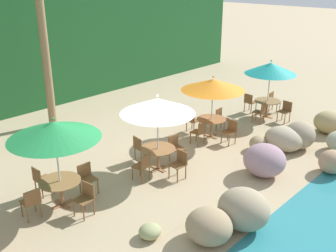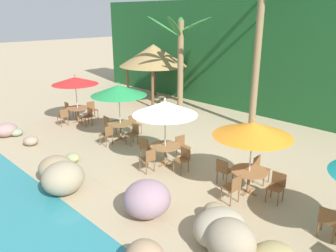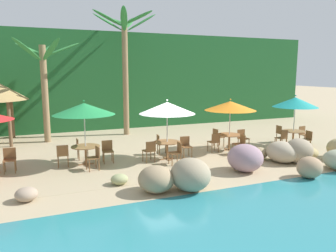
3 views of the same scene
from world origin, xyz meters
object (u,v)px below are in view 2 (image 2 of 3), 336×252
Objects in this scene: chair_red_right at (63,116)px; chair_white_left at (146,147)px; chair_red_left at (69,109)px; palm_tree_second at (260,26)px; chair_red_seaward at (88,115)px; chair_green_seaward at (133,133)px; chair_orange_seaward at (277,185)px; chair_orange_right at (233,187)px; umbrella_white at (165,108)px; palapa_hut at (153,55)px; chair_white_seaward at (183,158)px; chair_green_left at (109,124)px; chair_orange_left at (224,170)px; umbrella_orange at (253,129)px; palm_tree_nearest at (181,49)px; chair_green_right at (107,134)px; chair_white_right at (149,159)px; umbrella_red at (75,81)px; chair_white_inland at (182,145)px; chair_teal_left at (328,220)px; dining_table_orange at (249,174)px; chair_orange_inland at (259,167)px; chair_red_inland at (92,109)px; dining_table_white at (165,149)px; chair_green_inland at (134,123)px; umbrella_green at (119,90)px; dining_table_green at (120,126)px.

chair_white_left is at bearing 1.98° from chair_red_right.
chair_red_left is 0.13× the size of palm_tree_second.
chair_red_seaward and chair_green_seaward have the same top height.
chair_orange_seaward and chair_orange_right have the same top height.
palapa_hut is (-7.25, 6.11, 0.69)m from umbrella_white.
chair_green_seaward is at bearing 172.08° from chair_white_seaward.
chair_orange_left is (6.47, -0.16, 0.00)m from chair_green_left.
palapa_hut is (-10.48, 5.72, 0.76)m from umbrella_orange.
chair_green_left is 0.17× the size of palm_tree_nearest.
chair_white_right is at bearing -8.69° from chair_green_right.
chair_green_left is at bearing -179.20° from chair_orange_seaward.
chair_white_left is (5.82, 0.20, 0.00)m from chair_red_right.
chair_white_inland is at bearing 3.43° from umbrella_red.
chair_teal_left is (13.42, -0.63, 0.00)m from chair_red_left.
dining_table_orange is at bearing 7.79° from chair_orange_left.
dining_table_orange is (10.84, -0.06, 0.10)m from chair_red_left.
chair_white_seaward is 1.00× the size of chair_orange_inland.
palapa_hut reaches higher than chair_red_inland.
chair_teal_left is 9.54m from palm_tree_second.
chair_white_inland is (2.40, 0.38, 0.00)m from chair_green_seaward.
dining_table_orange is at bearing -80.89° from chair_orange_inland.
chair_red_inland is at bearing 169.98° from chair_orange_right.
umbrella_orange is (9.14, -0.13, 1.54)m from chair_red_seaward.
umbrella_white is at bearing 3.46° from chair_red_right.
chair_white_seaward is at bearing -171.17° from chair_orange_left.
dining_table_white is at bearing -10.86° from chair_red_inland.
umbrella_red is 2.19× the size of dining_table_orange.
chair_red_right is at bearing -168.43° from chair_green_seaward.
chair_red_seaward is at bearing 175.87° from chair_white_seaward.
chair_red_left is 13.43m from chair_teal_left.
chair_green_inland is 1.15m from chair_green_left.
chair_green_seaward is 3.26m from chair_white_seaward.
chair_green_right is at bearing -37.39° from chair_green_left.
chair_red_seaward is 1.00× the size of chair_white_right.
dining_table_orange is at bearing 167.38° from chair_teal_left.
chair_orange_right is at bearing -128.85° from chair_orange_seaward.
dining_table_white is at bearing -21.33° from chair_green_inland.
umbrella_green is at bearing -54.61° from palapa_hut.
chair_teal_left is (6.64, 0.01, 0.00)m from chair_white_left.
chair_red_left is at bearing 177.22° from chair_white_seaward.
chair_red_inland is 1.00× the size of chair_green_seaward.
chair_white_right is (3.29, -1.30, -0.10)m from dining_table_green.
umbrella_white reaches higher than chair_white_left.
chair_green_left reaches higher than dining_table_green.
chair_red_seaward is at bearing -176.71° from chair_white_inland.
chair_orange_inland is (9.89, -0.08, 0.00)m from chair_red_inland.
palapa_hut is (-7.12, 0.12, -1.90)m from palm_tree_second.
dining_table_orange is (6.56, -0.92, 0.10)m from chair_green_inland.
chair_white_left is (-0.83, -0.20, -0.10)m from dining_table_white.
chair_orange_right reaches higher than dining_table_white.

